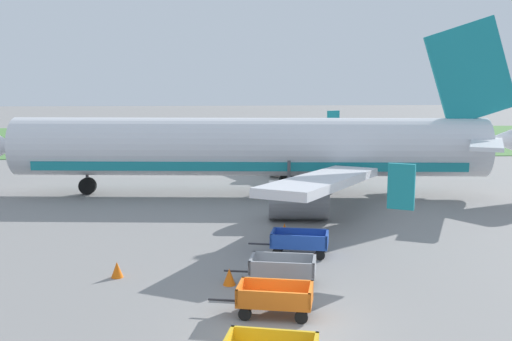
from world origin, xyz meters
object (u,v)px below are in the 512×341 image
at_px(baggage_cart_far_end, 299,242).
at_px(traffic_cone_by_carts, 284,230).
at_px(baggage_cart_third_in_row, 275,298).
at_px(traffic_cone_near_plane, 229,277).
at_px(airplane, 265,148).
at_px(baggage_cart_fourth_in_row, 282,269).
at_px(traffic_cone_mid_apron, 117,270).

height_order(baggage_cart_far_end, traffic_cone_by_carts, baggage_cart_far_end).
bearing_deg(traffic_cone_by_carts, baggage_cart_third_in_row, -97.25).
xyz_separation_m(baggage_cart_third_in_row, traffic_cone_near_plane, (-1.50, 3.14, -0.27)).
distance_m(airplane, baggage_cart_fourth_in_row, 17.28).
height_order(baggage_cart_third_in_row, traffic_cone_near_plane, baggage_cart_third_in_row).
relative_size(baggage_cart_third_in_row, traffic_cone_near_plane, 5.54).
bearing_deg(baggage_cart_far_end, baggage_cart_third_in_row, -103.40).
distance_m(baggage_cart_third_in_row, traffic_cone_by_carts, 10.17).
xyz_separation_m(baggage_cart_far_end, traffic_cone_near_plane, (-3.14, -3.75, -0.27)).
xyz_separation_m(airplane, baggage_cart_fourth_in_row, (-0.43, -17.10, -2.45)).
bearing_deg(traffic_cone_mid_apron, traffic_cone_by_carts, 38.82).
height_order(baggage_cart_third_in_row, baggage_cart_far_end, same).
relative_size(baggage_cart_third_in_row, traffic_cone_by_carts, 5.50).
height_order(traffic_cone_mid_apron, traffic_cone_by_carts, traffic_cone_by_carts).
distance_m(airplane, traffic_cone_mid_apron, 17.62).
distance_m(traffic_cone_near_plane, traffic_cone_by_carts, 7.48).
height_order(baggage_cart_third_in_row, traffic_cone_by_carts, baggage_cart_third_in_row).
bearing_deg(airplane, traffic_cone_mid_apron, -113.48).
bearing_deg(traffic_cone_by_carts, airplane, 91.70).
bearing_deg(airplane, baggage_cart_fourth_in_row, -91.46).
height_order(baggage_cart_fourth_in_row, traffic_cone_mid_apron, baggage_cart_fourth_in_row).
xyz_separation_m(airplane, traffic_cone_near_plane, (-2.48, -17.08, -2.73)).
height_order(traffic_cone_near_plane, traffic_cone_mid_apron, traffic_cone_near_plane).
xyz_separation_m(traffic_cone_near_plane, traffic_cone_by_carts, (2.78, 6.94, 0.00)).
relative_size(airplane, traffic_cone_near_plane, 57.50).
bearing_deg(airplane, traffic_cone_by_carts, -88.30).
relative_size(baggage_cart_fourth_in_row, baggage_cart_far_end, 1.00).
bearing_deg(traffic_cone_near_plane, baggage_cart_far_end, 50.06).
bearing_deg(baggage_cart_third_in_row, baggage_cart_far_end, 76.60).
distance_m(airplane, traffic_cone_near_plane, 17.48).
height_order(airplane, traffic_cone_near_plane, airplane).
relative_size(baggage_cart_fourth_in_row, traffic_cone_mid_apron, 5.65).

